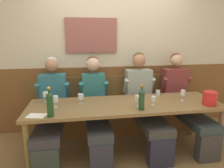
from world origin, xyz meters
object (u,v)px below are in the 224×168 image
(wall_bench, at_px, (117,115))
(wine_bottle_clear_water, at_px, (50,104))
(dining_table, at_px, (126,108))
(ice_bucket, at_px, (210,98))
(wine_glass_right_end, at_px, (55,99))
(water_tumbler_left, at_px, (158,93))
(wine_glass_left_end, at_px, (183,93))
(wine_bottle_green_tall, at_px, (142,99))
(wine_glass_near_bucket, at_px, (46,95))
(wine_glass_mid_left, at_px, (153,99))
(person_left_seat, at_px, (95,102))
(wine_glass_center_rear, at_px, (138,98))
(person_center_left_seat, at_px, (51,106))
(person_right_seat, at_px, (143,98))
(person_center_right_seat, at_px, (183,98))
(wine_glass_mid_right, at_px, (81,97))

(wall_bench, relative_size, wine_bottle_clear_water, 8.49)
(wall_bench, bearing_deg, dining_table, -90.00)
(ice_bucket, bearing_deg, wine_glass_right_end, 173.05)
(water_tumbler_left, bearing_deg, wine_glass_left_end, -52.54)
(wine_bottle_green_tall, distance_m, wine_glass_near_bucket, 1.32)
(dining_table, xyz_separation_m, water_tumbler_left, (0.58, 0.30, 0.11))
(wall_bench, relative_size, wine_glass_mid_left, 23.38)
(person_left_seat, relative_size, wine_bottle_clear_water, 3.83)
(person_left_seat, bearing_deg, wine_bottle_green_tall, -48.65)
(wine_glass_center_rear, height_order, wine_glass_mid_left, wine_glass_center_rear)
(person_center_left_seat, distance_m, person_left_seat, 0.64)
(water_tumbler_left, bearing_deg, person_right_seat, 167.51)
(ice_bucket, distance_m, wine_bottle_green_tall, 0.95)
(person_center_right_seat, relative_size, ice_bucket, 7.32)
(ice_bucket, distance_m, wine_glass_mid_right, 1.72)
(dining_table, bearing_deg, water_tumbler_left, 27.50)
(person_center_right_seat, relative_size, wine_bottle_green_tall, 4.19)
(person_center_left_seat, bearing_deg, wine_bottle_green_tall, -27.15)
(person_center_left_seat, relative_size, wine_glass_left_end, 8.44)
(ice_bucket, bearing_deg, wine_glass_center_rear, 174.80)
(wine_glass_center_rear, relative_size, wine_glass_mid_right, 1.11)
(wine_glass_mid_left, height_order, water_tumbler_left, wine_glass_mid_left)
(water_tumbler_left, bearing_deg, person_left_seat, 178.81)
(ice_bucket, relative_size, wine_bottle_green_tall, 0.57)
(dining_table, height_order, wine_glass_center_rear, wine_glass_center_rear)
(dining_table, xyz_separation_m, wine_glass_right_end, (-0.93, 0.01, 0.17))
(person_center_right_seat, bearing_deg, person_right_seat, 178.35)
(wine_glass_center_rear, bearing_deg, ice_bucket, -5.20)
(dining_table, distance_m, wine_glass_left_end, 0.84)
(wine_glass_right_end, xyz_separation_m, wine_glass_near_bucket, (-0.15, 0.23, 0.00))
(wine_bottle_green_tall, height_order, wine_glass_mid_left, wine_bottle_green_tall)
(wine_glass_mid_right, bearing_deg, dining_table, -8.95)
(ice_bucket, xyz_separation_m, wine_glass_right_end, (-2.01, 0.25, 0.01))
(person_center_right_seat, height_order, wine_bottle_green_tall, person_center_right_seat)
(wine_glass_left_end, distance_m, wine_glass_mid_left, 0.50)
(person_center_left_seat, height_order, wine_glass_mid_left, person_center_left_seat)
(wine_glass_mid_right, bearing_deg, person_right_seat, 14.86)
(person_center_right_seat, bearing_deg, wine_glass_right_end, -170.49)
(wine_bottle_clear_water, height_order, wine_glass_left_end, wine_bottle_clear_water)
(wall_bench, bearing_deg, person_right_seat, -40.72)
(person_center_left_seat, xyz_separation_m, ice_bucket, (2.11, -0.56, 0.18))
(ice_bucket, height_order, wine_glass_mid_left, ice_bucket)
(wine_bottle_clear_water, height_order, wine_glass_mid_left, wine_bottle_clear_water)
(wine_glass_center_rear, bearing_deg, dining_table, 130.26)
(person_left_seat, xyz_separation_m, wine_glass_right_end, (-0.54, -0.32, 0.17))
(wine_glass_right_end, relative_size, wine_glass_mid_left, 1.20)
(wine_glass_mid_right, height_order, wine_glass_mid_left, wine_glass_mid_right)
(person_center_right_seat, relative_size, wine_glass_left_end, 8.65)
(wine_bottle_clear_water, bearing_deg, wine_bottle_green_tall, 1.49)
(wine_glass_center_rear, bearing_deg, wine_bottle_green_tall, -87.70)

